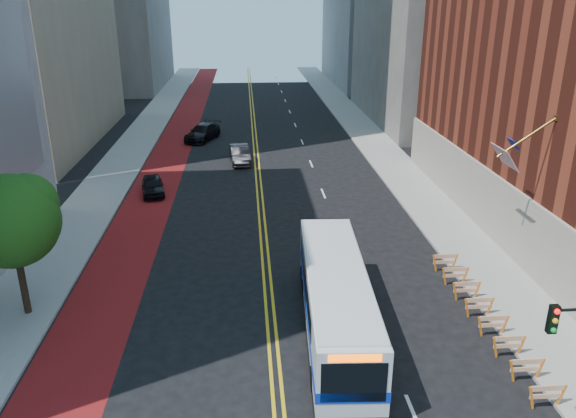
{
  "coord_description": "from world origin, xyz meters",
  "views": [
    {
      "loc": [
        -0.92,
        -17.65,
        14.02
      ],
      "look_at": [
        1.05,
        8.0,
        4.19
      ],
      "focal_mm": 35.0,
      "sensor_mm": 36.0,
      "label": 1
    }
  ],
  "objects_px": {
    "street_tree": "(12,217)",
    "transit_bus": "(335,299)",
    "car_c": "(203,132)",
    "car_a": "(153,185)",
    "car_b": "(240,154)"
  },
  "relations": [
    {
      "from": "transit_bus",
      "to": "car_c",
      "type": "bearing_deg",
      "value": 105.73
    },
    {
      "from": "street_tree",
      "to": "transit_bus",
      "type": "bearing_deg",
      "value": -10.46
    },
    {
      "from": "transit_bus",
      "to": "car_c",
      "type": "xyz_separation_m",
      "value": [
        -8.12,
        36.19,
        -0.89
      ]
    },
    {
      "from": "car_b",
      "to": "car_c",
      "type": "xyz_separation_m",
      "value": [
        -3.85,
        8.74,
        0.02
      ]
    },
    {
      "from": "transit_bus",
      "to": "car_a",
      "type": "relative_size",
      "value": 3.01
    },
    {
      "from": "car_a",
      "to": "car_b",
      "type": "relative_size",
      "value": 0.84
    },
    {
      "from": "car_a",
      "to": "car_c",
      "type": "bearing_deg",
      "value": 70.06
    },
    {
      "from": "transit_bus",
      "to": "car_a",
      "type": "xyz_separation_m",
      "value": [
        -10.77,
        19.46,
        -1.01
      ]
    },
    {
      "from": "street_tree",
      "to": "car_b",
      "type": "height_order",
      "value": "street_tree"
    },
    {
      "from": "transit_bus",
      "to": "car_b",
      "type": "distance_m",
      "value": 27.79
    },
    {
      "from": "street_tree",
      "to": "car_a",
      "type": "xyz_separation_m",
      "value": [
        3.24,
        16.87,
        -4.24
      ]
    },
    {
      "from": "transit_bus",
      "to": "car_c",
      "type": "height_order",
      "value": "transit_bus"
    },
    {
      "from": "street_tree",
      "to": "car_c",
      "type": "height_order",
      "value": "street_tree"
    },
    {
      "from": "street_tree",
      "to": "car_c",
      "type": "bearing_deg",
      "value": 80.06
    },
    {
      "from": "transit_bus",
      "to": "car_c",
      "type": "relative_size",
      "value": 2.17
    }
  ]
}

